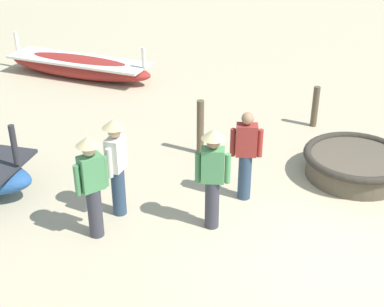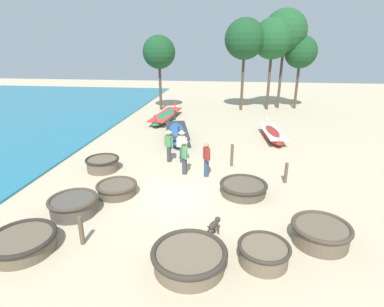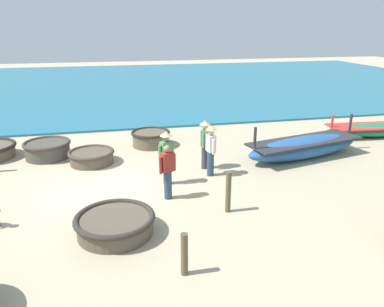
{
  "view_description": "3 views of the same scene",
  "coord_description": "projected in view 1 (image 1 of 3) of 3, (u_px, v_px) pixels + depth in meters",
  "views": [
    {
      "loc": [
        -6.2,
        -0.92,
        4.89
      ],
      "look_at": [
        0.23,
        2.39,
        1.11
      ],
      "focal_mm": 50.0,
      "sensor_mm": 36.0,
      "label": 1
    },
    {
      "loc": [
        2.01,
        -10.51,
        5.56
      ],
      "look_at": [
        0.33,
        2.7,
        0.75
      ],
      "focal_mm": 28.0,
      "sensor_mm": 36.0,
      "label": 2
    },
    {
      "loc": [
        10.56,
        0.39,
        4.66
      ],
      "look_at": [
        0.08,
        2.76,
        0.92
      ],
      "focal_mm": 35.0,
      "sensor_mm": 36.0,
      "label": 3
    }
  ],
  "objects": [
    {
      "name": "ground_plane",
      "position": [
        335.0,
        266.0,
        7.52
      ],
      "size": [
        80.0,
        80.0,
        0.0
      ],
      "primitive_type": "plane",
      "color": "#BCAD8C"
    },
    {
      "name": "mooring_post_shoreline",
      "position": [
        200.0,
        127.0,
        10.32
      ],
      "size": [
        0.14,
        0.14,
        1.11
      ],
      "primitive_type": "cylinder",
      "color": "brown",
      "rests_on": "ground"
    },
    {
      "name": "fisherman_standing_right",
      "position": [
        213.0,
        173.0,
        7.94
      ],
      "size": [
        0.36,
        0.49,
        1.67
      ],
      "color": "#383842",
      "rests_on": "ground"
    },
    {
      "name": "coracle_beside_post",
      "position": [
        355.0,
        163.0,
        9.65
      ],
      "size": [
        1.89,
        1.89,
        0.48
      ],
      "color": "brown",
      "rests_on": "ground"
    },
    {
      "name": "fisherman_standing_left",
      "position": [
        116.0,
        161.0,
        8.26
      ],
      "size": [
        0.53,
        0.36,
        1.67
      ],
      "color": "#2D425B",
      "rests_on": "ground"
    },
    {
      "name": "mooring_post_inland",
      "position": [
        315.0,
        107.0,
        11.52
      ],
      "size": [
        0.14,
        0.14,
        0.9
      ],
      "primitive_type": "cylinder",
      "color": "brown",
      "rests_on": "ground"
    },
    {
      "name": "fisherman_crouching",
      "position": [
        246.0,
        154.0,
        8.74
      ],
      "size": [
        0.34,
        0.49,
        1.57
      ],
      "color": "#2D425B",
      "rests_on": "ground"
    },
    {
      "name": "long_boat_red_hull",
      "position": [
        79.0,
        66.0,
        14.42
      ],
      "size": [
        1.38,
        4.37,
        1.04
      ],
      "color": "maroon",
      "rests_on": "ground"
    },
    {
      "name": "fisherman_hauling",
      "position": [
        92.0,
        181.0,
        7.73
      ],
      "size": [
        0.48,
        0.36,
        1.67
      ],
      "color": "#383842",
      "rests_on": "ground"
    }
  ]
}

